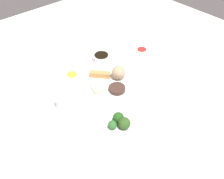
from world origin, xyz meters
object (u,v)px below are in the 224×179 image
at_px(main_plate, 108,84).
at_px(sauce_ramekin_hot_mustard, 72,76).
at_px(broccoli_plate, 118,124).
at_px(sauce_ramekin_sweet_and_sour, 142,51).
at_px(soy_sauce_bowl, 101,58).
at_px(teacup, 62,102).

bearing_deg(main_plate, sauce_ramekin_hot_mustard, 29.99).
height_order(main_plate, broccoli_plate, main_plate).
bearing_deg(sauce_ramekin_sweet_and_sour, broccoli_plate, 123.05).
relative_size(soy_sauce_bowl, sauce_ramekin_sweet_and_sour, 1.51).
xyz_separation_m(sauce_ramekin_sweet_and_sour, teacup, (-0.06, 0.62, 0.02)).
relative_size(main_plate, broccoli_plate, 1.25).
bearing_deg(broccoli_plate, sauce_ramekin_sweet_and_sour, -56.95).
xyz_separation_m(main_plate, sauce_ramekin_sweet_and_sour, (0.10, -0.36, 0.00)).
bearing_deg(broccoli_plate, main_plate, -31.70).
bearing_deg(sauce_ramekin_hot_mustard, soy_sauce_bowl, -85.12).
height_order(broccoli_plate, teacup, teacup).
bearing_deg(broccoli_plate, soy_sauce_bowl, -31.34).
bearing_deg(soy_sauce_bowl, main_plate, 149.08).
bearing_deg(soy_sauce_bowl, sauce_ramekin_hot_mustard, 94.88).
bearing_deg(main_plate, teacup, 82.42).
bearing_deg(broccoli_plate, sauce_ramekin_hot_mustard, -5.06).
xyz_separation_m(broccoli_plate, sauce_ramekin_hot_mustard, (0.41, -0.04, 0.00)).
distance_m(main_plate, sauce_ramekin_hot_mustard, 0.21).
relative_size(main_plate, sauce_ramekin_hot_mustard, 4.10).
relative_size(broccoli_plate, teacup, 3.13).
xyz_separation_m(sauce_ramekin_sweet_and_sour, sauce_ramekin_hot_mustard, (0.08, 0.46, 0.00)).
relative_size(broccoli_plate, soy_sauce_bowl, 2.17).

